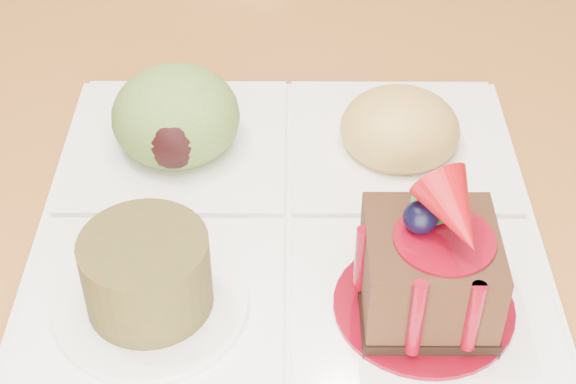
{
  "coord_description": "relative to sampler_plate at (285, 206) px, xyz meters",
  "views": [
    {
      "loc": [
        0.17,
        -1.03,
        1.09
      ],
      "look_at": [
        0.18,
        -0.68,
        0.79
      ],
      "focal_mm": 55.0,
      "sensor_mm": 36.0,
      "label": 1
    }
  ],
  "objects": [
    {
      "name": "ground",
      "position": [
        -0.18,
        0.67,
        -0.77
      ],
      "size": [
        6.0,
        6.0,
        0.0
      ],
      "primitive_type": "plane",
      "color": "brown"
    },
    {
      "name": "sampler_plate",
      "position": [
        0.0,
        0.0,
        0.0
      ],
      "size": [
        0.28,
        0.28,
        0.11
      ],
      "rotation": [
        0.0,
        0.0,
        -0.04
      ],
      "color": "white",
      "rests_on": "dining_table"
    }
  ]
}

